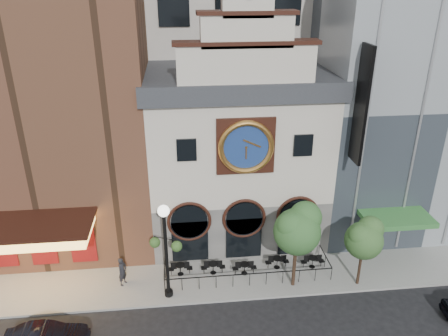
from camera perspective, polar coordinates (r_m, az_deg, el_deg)
ground at (r=27.81m, az=3.76°, el=-16.85°), size 120.00×120.00×0.00m
sidewalk at (r=29.66m, az=2.93°, el=-13.59°), size 44.00×5.00×0.15m
clock_building at (r=30.93m, az=1.67°, el=2.29°), size 12.60×8.78×18.65m
theater_building at (r=32.34m, az=-22.83°, el=12.37°), size 14.00×15.60×25.00m
retail_building at (r=35.89m, az=22.56°, el=9.38°), size 14.00×14.40×20.00m
cafe_railing at (r=29.34m, az=2.96°, el=-12.78°), size 10.60×2.60×0.90m
bistro_0 at (r=29.29m, az=-5.72°, el=-12.92°), size 1.58×0.68×0.90m
bistro_1 at (r=29.27m, az=-1.43°, el=-12.82°), size 1.58×0.68×0.90m
bistro_2 at (r=29.24m, az=2.69°, el=-12.88°), size 1.58×0.68×0.90m
bistro_3 at (r=29.94m, az=6.95°, el=-12.06°), size 1.58×0.68×0.90m
bistro_4 at (r=30.36m, az=11.49°, el=-11.84°), size 1.58×0.68×0.90m
pedestrian at (r=28.80m, az=-13.12°, el=-13.02°), size 0.75×0.84×1.93m
lamppost at (r=25.74m, az=-7.65°, el=-9.54°), size 1.90×1.17×6.28m
tree_left at (r=26.60m, az=9.64°, el=-7.72°), size 2.95×2.85×5.69m
tree_right at (r=28.07m, az=17.90°, el=-8.64°), size 2.42×2.33×4.66m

